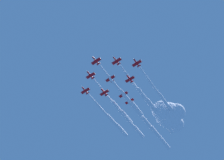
{
  "coord_description": "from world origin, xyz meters",
  "views": [
    {
      "loc": [
        -119.22,
        -97.82,
        9.73
      ],
      "look_at": [
        0.0,
        0.0,
        217.23
      ],
      "focal_mm": 49.46,
      "sensor_mm": 36.0,
      "label": 1
    }
  ],
  "objects_px": {
    "jet_starboard_mid": "(165,101)",
    "jet_starboard_outer": "(158,115)",
    "jet_port_inner": "(143,95)",
    "jet_port_outer": "(113,121)",
    "jet_port_mid": "(138,113)",
    "jet_starboard_inner": "(118,107)",
    "jet_trail_port": "(130,123)",
    "jet_trail_starboard": "(148,123)",
    "jet_tail_end": "(156,133)",
    "jet_lead": "(127,98)"
  },
  "relations": [
    {
      "from": "jet_starboard_inner",
      "to": "jet_starboard_outer",
      "type": "xyz_separation_m",
      "value": [
        30.26,
        -23.16,
        -0.95
      ]
    },
    {
      "from": "jet_port_inner",
      "to": "jet_starboard_outer",
      "type": "height_order",
      "value": "jet_port_inner"
    },
    {
      "from": "jet_starboard_inner",
      "to": "jet_port_outer",
      "type": "height_order",
      "value": "jet_starboard_inner"
    },
    {
      "from": "jet_port_mid",
      "to": "jet_trail_port",
      "type": "relative_size",
      "value": 1.07
    },
    {
      "from": "jet_port_mid",
      "to": "jet_starboard_mid",
      "type": "height_order",
      "value": "jet_starboard_mid"
    },
    {
      "from": "jet_tail_end",
      "to": "jet_port_outer",
      "type": "bearing_deg",
      "value": 150.36
    },
    {
      "from": "jet_port_outer",
      "to": "jet_port_mid",
      "type": "bearing_deg",
      "value": -77.54
    },
    {
      "from": "jet_starboard_mid",
      "to": "jet_trail_port",
      "type": "height_order",
      "value": "jet_starboard_mid"
    },
    {
      "from": "jet_starboard_inner",
      "to": "jet_trail_starboard",
      "type": "xyz_separation_m",
      "value": [
        31.47,
        -10.39,
        -2.1
      ]
    },
    {
      "from": "jet_port_mid",
      "to": "jet_trail_port",
      "type": "height_order",
      "value": "jet_trail_port"
    },
    {
      "from": "jet_lead",
      "to": "jet_trail_port",
      "type": "relative_size",
      "value": 1.06
    },
    {
      "from": "jet_port_outer",
      "to": "jet_tail_end",
      "type": "distance_m",
      "value": 44.57
    },
    {
      "from": "jet_starboard_mid",
      "to": "jet_starboard_outer",
      "type": "height_order",
      "value": "jet_starboard_mid"
    },
    {
      "from": "jet_port_inner",
      "to": "jet_trail_starboard",
      "type": "xyz_separation_m",
      "value": [
        28.5,
        15.75,
        -2.39
      ]
    },
    {
      "from": "jet_tail_end",
      "to": "jet_starboard_inner",
      "type": "bearing_deg",
      "value": 170.23
    },
    {
      "from": "jet_port_inner",
      "to": "jet_port_outer",
      "type": "relative_size",
      "value": 0.98
    },
    {
      "from": "jet_port_mid",
      "to": "jet_trail_port",
      "type": "xyz_separation_m",
      "value": [
        5.76,
        13.6,
        0.71
      ]
    },
    {
      "from": "jet_lead",
      "to": "jet_tail_end",
      "type": "xyz_separation_m",
      "value": [
        54.1,
        6.11,
        1.23
      ]
    },
    {
      "from": "jet_trail_port",
      "to": "jet_trail_starboard",
      "type": "bearing_deg",
      "value": -50.23
    },
    {
      "from": "jet_trail_port",
      "to": "jet_lead",
      "type": "bearing_deg",
      "value": -148.29
    },
    {
      "from": "jet_lead",
      "to": "jet_starboard_mid",
      "type": "bearing_deg",
      "value": -40.77
    },
    {
      "from": "jet_starboard_outer",
      "to": "jet_trail_starboard",
      "type": "xyz_separation_m",
      "value": [
        1.21,
        12.76,
        -1.15
      ]
    },
    {
      "from": "jet_port_inner",
      "to": "jet_trail_starboard",
      "type": "bearing_deg",
      "value": 28.93
    },
    {
      "from": "jet_starboard_mid",
      "to": "jet_tail_end",
      "type": "bearing_deg",
      "value": 45.78
    },
    {
      "from": "jet_lead",
      "to": "jet_trail_starboard",
      "type": "distance_m",
      "value": 37.28
    },
    {
      "from": "jet_port_inner",
      "to": "jet_port_outer",
      "type": "xyz_separation_m",
      "value": [
        6.81,
        39.83,
        -1.07
      ]
    },
    {
      "from": "jet_starboard_outer",
      "to": "jet_tail_end",
      "type": "relative_size",
      "value": 1.02
    },
    {
      "from": "jet_starboard_mid",
      "to": "jet_port_outer",
      "type": "distance_m",
      "value": 51.87
    },
    {
      "from": "jet_starboard_inner",
      "to": "jet_trail_port",
      "type": "distance_m",
      "value": 21.26
    },
    {
      "from": "jet_tail_end",
      "to": "jet_trail_port",
      "type": "bearing_deg",
      "value": 159.23
    },
    {
      "from": "jet_lead",
      "to": "jet_port_outer",
      "type": "height_order",
      "value": "jet_port_outer"
    },
    {
      "from": "jet_port_mid",
      "to": "jet_port_outer",
      "type": "xyz_separation_m",
      "value": [
        -5.58,
        25.25,
        1.31
      ]
    },
    {
      "from": "jet_starboard_inner",
      "to": "jet_port_outer",
      "type": "distance_m",
      "value": 16.84
    },
    {
      "from": "jet_starboard_outer",
      "to": "jet_trail_port",
      "type": "distance_m",
      "value": 26.81
    },
    {
      "from": "jet_port_inner",
      "to": "jet_starboard_mid",
      "type": "relative_size",
      "value": 0.89
    },
    {
      "from": "jet_port_inner",
      "to": "jet_starboard_inner",
      "type": "distance_m",
      "value": 26.31
    },
    {
      "from": "jet_port_inner",
      "to": "jet_tail_end",
      "type": "distance_m",
      "value": 48.91
    },
    {
      "from": "jet_starboard_mid",
      "to": "jet_port_outer",
      "type": "bearing_deg",
      "value": 102.04
    },
    {
      "from": "jet_tail_end",
      "to": "jet_starboard_mid",
      "type": "bearing_deg",
      "value": -134.22
    },
    {
      "from": "jet_starboard_inner",
      "to": "jet_trail_starboard",
      "type": "distance_m",
      "value": 33.2
    },
    {
      "from": "jet_starboard_inner",
      "to": "jet_port_inner",
      "type": "bearing_deg",
      "value": -83.53
    },
    {
      "from": "jet_trail_port",
      "to": "jet_trail_starboard",
      "type": "relative_size",
      "value": 1.03
    },
    {
      "from": "jet_port_mid",
      "to": "jet_starboard_mid",
      "type": "xyz_separation_m",
      "value": [
        5.24,
        -25.48,
        1.64
      ]
    },
    {
      "from": "jet_tail_end",
      "to": "jet_port_mid",
      "type": "bearing_deg",
      "value": -174.47
    },
    {
      "from": "jet_port_mid",
      "to": "jet_starboard_inner",
      "type": "bearing_deg",
      "value": 143.02
    },
    {
      "from": "jet_trail_starboard",
      "to": "jet_tail_end",
      "type": "relative_size",
      "value": 0.87
    },
    {
      "from": "jet_lead",
      "to": "jet_starboard_outer",
      "type": "height_order",
      "value": "jet_starboard_outer"
    },
    {
      "from": "jet_trail_starboard",
      "to": "jet_port_outer",
      "type": "bearing_deg",
      "value": 132.01
    },
    {
      "from": "jet_starboard_mid",
      "to": "jet_trail_starboard",
      "type": "height_order",
      "value": "jet_starboard_mid"
    },
    {
      "from": "jet_trail_starboard",
      "to": "jet_tail_end",
      "type": "bearing_deg",
      "value": 6.84
    }
  ]
}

